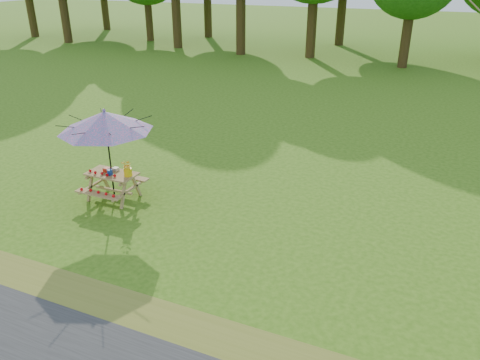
% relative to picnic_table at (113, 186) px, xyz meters
% --- Properties ---
extents(ground, '(120.00, 120.00, 0.00)m').
position_rel_picnic_table_xyz_m(ground, '(-0.48, -0.60, -0.33)').
color(ground, '#376413').
rests_on(ground, ground).
extents(picnic_table, '(1.20, 1.32, 0.67)m').
position_rel_picnic_table_xyz_m(picnic_table, '(0.00, 0.00, 0.00)').
color(picnic_table, '#A98D4C').
rests_on(picnic_table, ground).
extents(patio_umbrella, '(2.17, 2.17, 2.25)m').
position_rel_picnic_table_xyz_m(patio_umbrella, '(0.00, 0.00, 1.62)').
color(patio_umbrella, black).
rests_on(patio_umbrella, ground).
extents(produce_bins, '(0.32, 0.40, 0.13)m').
position_rel_picnic_table_xyz_m(produce_bins, '(-0.04, 0.01, 0.40)').
color(produce_bins, red).
rests_on(produce_bins, picnic_table).
extents(tomatoes_row, '(0.77, 0.13, 0.07)m').
position_rel_picnic_table_xyz_m(tomatoes_row, '(-0.15, -0.18, 0.38)').
color(tomatoes_row, red).
rests_on(tomatoes_row, picnic_table).
extents(flower_bucket, '(0.27, 0.24, 0.41)m').
position_rel_picnic_table_xyz_m(flower_bucket, '(0.46, 0.03, 0.56)').
color(flower_bucket, yellow).
rests_on(flower_bucket, picnic_table).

